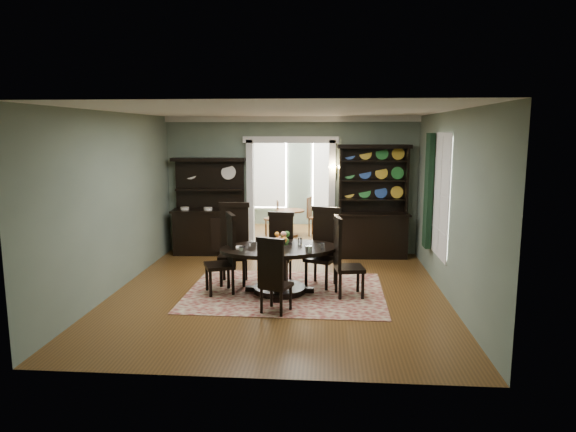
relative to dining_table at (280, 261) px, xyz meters
name	(u,v)px	position (x,y,z in m)	size (l,w,h in m)	color
room	(278,200)	(-0.02, -0.02, 1.03)	(5.51, 6.01, 3.01)	brown
parlor	(298,175)	(-0.02, 5.47, 0.97)	(3.51, 3.50, 3.01)	brown
doorway_trim	(291,180)	(-0.02, 2.94, 1.07)	(2.08, 0.25, 2.57)	silver
right_window	(435,193)	(2.67, 0.87, 1.06)	(0.15, 1.47, 2.12)	white
wall_sconce	(335,169)	(0.93, 2.79, 1.35)	(0.27, 0.21, 0.21)	gold
rug	(286,292)	(0.10, 0.02, -0.54)	(3.27, 2.47, 0.01)	maroon
dining_table	(280,261)	(0.00, 0.00, 0.00)	(2.23, 2.23, 0.78)	black
centerpiece	(283,242)	(0.05, 0.03, 0.31)	(1.55, 1.00, 0.26)	white
chair_far_left	(234,241)	(-0.86, 0.54, 0.21)	(0.56, 0.54, 1.43)	black
chair_far_mid	(280,245)	(-0.06, 0.71, 0.11)	(0.51, 0.48, 1.25)	black
chair_far_right	(324,244)	(0.73, 0.52, 0.18)	(0.66, 0.64, 1.38)	black
chair_end_left	(226,252)	(-0.89, -0.07, 0.16)	(0.62, 0.64, 1.34)	black
chair_end_right	(343,255)	(1.05, -0.13, 0.15)	(0.53, 0.56, 1.33)	black
chair_near	(273,274)	(0.00, -1.05, 0.07)	(0.55, 0.54, 1.17)	black
sideboard	(209,220)	(-1.81, 2.69, 0.19)	(1.64, 0.68, 2.11)	black
welsh_dresser	(373,217)	(1.76, 2.68, 0.33)	(1.57, 0.63, 2.41)	black
parlor_table	(290,219)	(-0.16, 4.69, -0.09)	(0.74, 0.74, 0.69)	#553518
parlor_chair_left	(273,217)	(-0.61, 4.79, -0.06)	(0.40, 0.39, 0.91)	#553518
parlor_chair_right	(314,215)	(0.43, 4.85, -0.01)	(0.46, 0.45, 0.99)	#553518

